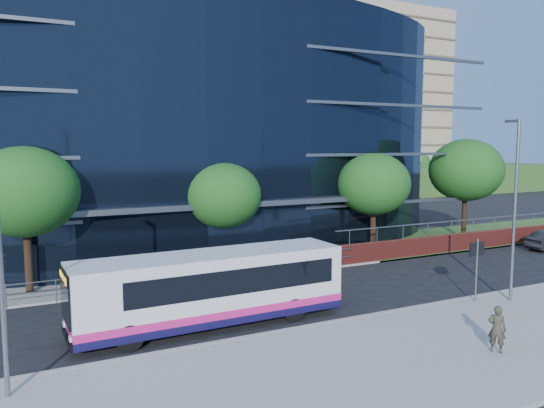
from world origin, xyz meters
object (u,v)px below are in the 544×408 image
tree_far_d (466,170)px  tree_dist_e (331,164)px  streetlight_east (515,205)px  tree_far_b (223,196)px  pedestrian_b (497,329)px  tree_dist_f (416,164)px  tree_far_a (25,192)px  city_bus (214,288)px  tree_far_c (374,184)px  street_sign (477,257)px

tree_far_d → tree_dist_e: 31.06m
tree_dist_e → streetlight_east: streetlight_east is taller
tree_far_b → pedestrian_b: size_ratio=3.80×
pedestrian_b → tree_dist_f: bearing=-70.8°
tree_far_a → tree_far_b: tree_far_a is taller
pedestrian_b → tree_far_a: bearing=10.7°
streetlight_east → city_bus: bearing=165.8°
streetlight_east → tree_far_b: bearing=127.6°
tree_far_a → pedestrian_b: size_ratio=4.38×
streetlight_east → tree_dist_e: bearing=66.9°
tree_far_c → streetlight_east: (-1.00, -11.17, -0.10)m
tree_far_a → city_bus: tree_far_a is taller
tree_far_d → pedestrian_b: 22.64m
street_sign → tree_dist_e: size_ratio=0.43×
streetlight_east → city_bus: streetlight_east is taller
tree_far_c → tree_dist_f: 46.67m
street_sign → tree_dist_e: 45.99m
tree_far_c → tree_dist_e: size_ratio=1.00×
tree_dist_e → tree_dist_f: tree_dist_e is taller
tree_dist_e → city_bus: tree_dist_e is taller
tree_far_c → tree_dist_e: 35.36m
tree_dist_f → tree_far_b: bearing=-142.9°
tree_far_c → tree_far_d: tree_far_d is taller
tree_far_d → tree_far_a: bearing=-178.0°
tree_far_b → tree_far_c: size_ratio=0.93×
street_sign → tree_far_b: (-7.50, 11.09, 2.06)m
tree_far_b → tree_dist_f: bearing=37.1°
tree_far_a → streetlight_east: (19.00, -11.17, -0.42)m
tree_far_b → tree_far_d: tree_far_d is taller
street_sign → tree_far_a: size_ratio=0.40×
tree_dist_e → city_bus: 49.72m
tree_far_b → tree_dist_e: size_ratio=0.93×
tree_far_c → streetlight_east: bearing=-95.1°
tree_far_d → city_bus: tree_far_d is taller
street_sign → tree_far_b: size_ratio=0.46×
tree_far_b → tree_far_a: bearing=-177.1°
tree_far_a → city_bus: (6.25, -7.96, -3.34)m
tree_far_d → city_bus: bearing=-158.5°
tree_far_d → pedestrian_b: tree_far_d is taller
tree_far_d → city_bus: (-22.75, -8.96, -3.66)m
tree_far_a → tree_dist_f: size_ratio=1.15×
tree_far_c → tree_dist_f: size_ratio=1.08×
streetlight_east → pedestrian_b: bearing=-144.4°
pedestrian_b → tree_far_c: bearing=-54.5°
tree_far_b → tree_far_c: (10.00, -0.50, 0.33)m
tree_far_c → tree_far_b: bearing=177.1°
tree_dist_e → tree_far_a: bearing=-140.0°
tree_far_b → tree_dist_e: 40.74m
tree_far_d → pedestrian_b: bearing=-133.8°
tree_dist_f → tree_far_d: bearing=-126.9°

